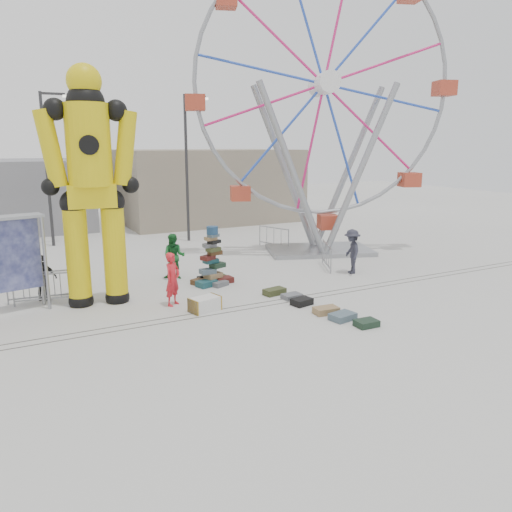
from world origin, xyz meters
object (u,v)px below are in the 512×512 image
pedestrian_black (43,278)px  crash_test_dummy (91,179)px  ferris_wheel (323,107)px  steamer_trunk (205,304)px  suitcase_tower (212,268)px  lamp_post_left (48,162)px  pedestrian_red (173,279)px  pedestrian_grey (352,251)px  lamp_post_right (188,161)px  barricade_wheel_front (327,256)px  barricade_wheel_back (274,237)px  barricade_dummy_c (45,288)px  barricade_dummy_b (39,286)px  pedestrian_green (174,256)px

pedestrian_black → crash_test_dummy: bearing=163.4°
ferris_wheel → pedestrian_black: (-13.19, -2.16, -6.29)m
steamer_trunk → suitcase_tower: bearing=49.0°
ferris_wheel → lamp_post_left: bearing=165.1°
crash_test_dummy → pedestrian_black: crash_test_dummy is taller
pedestrian_red → pedestrian_grey: 8.12m
lamp_post_right → pedestrian_black: size_ratio=4.89×
barricade_wheel_front → barricade_wheel_back: bearing=23.5°
barricade_dummy_c → crash_test_dummy: bearing=-16.8°
lamp_post_left → pedestrian_red: bearing=-79.5°
barricade_wheel_front → pedestrian_grey: pedestrian_grey is taller
barricade_dummy_b → pedestrian_grey: size_ratio=1.06×
lamp_post_right → barricade_wheel_front: (3.09, -8.93, -3.93)m
pedestrian_red → barricade_dummy_b: bearing=111.7°
lamp_post_right → barricade_dummy_b: lamp_post_right is taller
lamp_post_right → suitcase_tower: size_ratio=3.50×
crash_test_dummy → pedestrian_black: 4.03m
lamp_post_left → barricade_wheel_back: (10.25, -5.91, -3.93)m
crash_test_dummy → pedestrian_red: size_ratio=4.43×
barricade_wheel_back → lamp_post_left: bearing=-139.9°
lamp_post_left → pedestrian_black: size_ratio=4.89×
ferris_wheel → barricade_wheel_back: size_ratio=7.21×
lamp_post_left → crash_test_dummy: bearing=-89.1°
barricade_wheel_front → pedestrian_red: size_ratio=1.09×
suitcase_tower → lamp_post_right: bearing=62.1°
barricade_dummy_b → lamp_post_left: bearing=87.3°
lamp_post_right → crash_test_dummy: size_ratio=0.99×
barricade_wheel_front → pedestrian_grey: (0.38, -1.26, 0.39)m
pedestrian_black → barricade_dummy_b: bearing=57.4°
lamp_post_right → pedestrian_black: 12.34m
pedestrian_red → ferris_wheel: bearing=-9.0°
ferris_wheel → barricade_wheel_front: (-1.62, -2.89, -6.55)m
suitcase_tower → pedestrian_black: 6.12m
lamp_post_right → crash_test_dummy: (-6.82, -9.46, -0.21)m
barricade_dummy_b → pedestrian_red: 4.74m
ferris_wheel → steamer_trunk: (-8.62, -5.86, -6.87)m
barricade_dummy_b → pedestrian_red: size_ratio=1.09×
lamp_post_right → barricade_wheel_front: 10.23m
suitcase_tower → barricade_wheel_front: 5.49m
lamp_post_left → barricade_wheel_back: 12.47m
barricade_dummy_c → pedestrian_black: 0.54m
suitcase_tower → pedestrian_green: (-1.06, 1.42, 0.29)m
steamer_trunk → barricade_dummy_b: size_ratio=0.49×
lamp_post_right → pedestrian_black: lamp_post_right is taller
lamp_post_left → crash_test_dummy: 11.46m
pedestrian_red → barricade_wheel_back: bearing=5.1°
pedestrian_black → steamer_trunk: bearing=161.8°
ferris_wheel → pedestrian_red: (-9.34, -4.79, -6.19)m
pedestrian_green → pedestrian_black: (-5.01, -0.65, -0.11)m
ferris_wheel → pedestrian_grey: 7.53m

